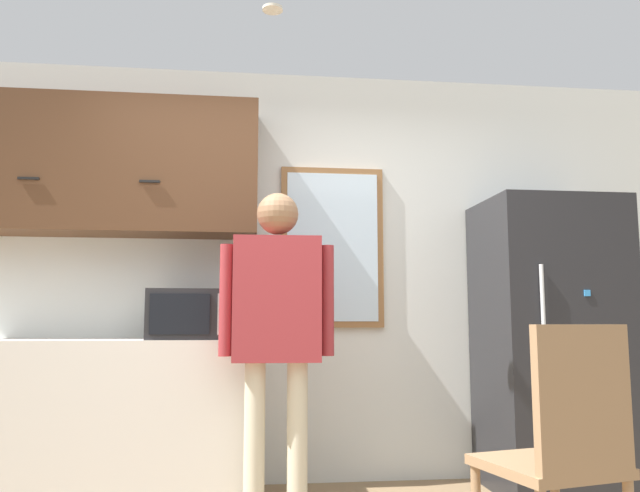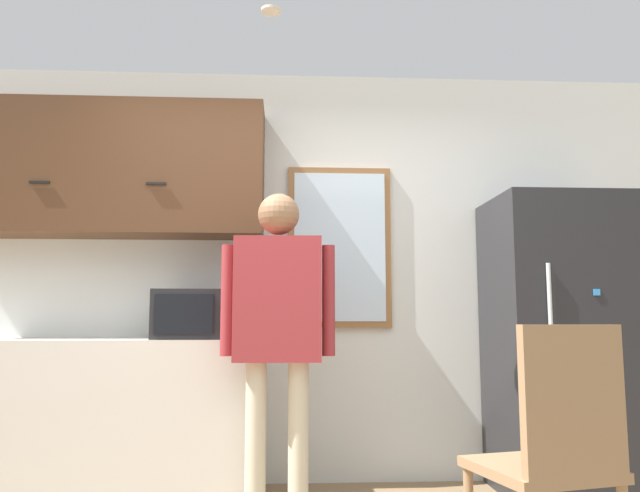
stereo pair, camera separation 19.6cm
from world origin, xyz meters
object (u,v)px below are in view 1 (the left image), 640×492
object	(u,v)px
microwave	(191,314)
person	(277,315)
refrigerator	(551,342)
chair	(563,445)

from	to	relation	value
microwave	person	xyz separation A→B (m)	(0.49, -0.37, -0.01)
microwave	refrigerator	world-z (taller)	refrigerator
chair	microwave	bearing A→B (deg)	-55.95
person	chair	bearing A→B (deg)	-42.93
refrigerator	chair	bearing A→B (deg)	-115.78
refrigerator	chair	distance (m)	1.60
person	microwave	bearing A→B (deg)	144.97
person	refrigerator	xyz separation A→B (m)	(1.73, 0.37, -0.17)
person	refrigerator	bearing A→B (deg)	13.85
person	refrigerator	distance (m)	1.77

